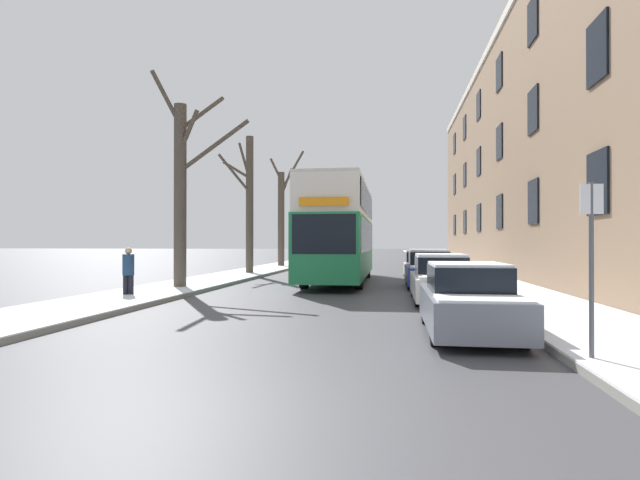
{
  "coord_description": "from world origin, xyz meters",
  "views": [
    {
      "loc": [
        2.15,
        -4.83,
        1.83
      ],
      "look_at": [
        -0.39,
        12.8,
        1.95
      ],
      "focal_mm": 28.0,
      "sensor_mm": 36.0,
      "label": 1
    }
  ],
  "objects_px": {
    "bare_tree_left_0": "(182,185)",
    "bare_tree_left_2": "(282,215)",
    "oncoming_van": "(334,250)",
    "street_sign_post": "(591,262)",
    "parked_car_0": "(468,301)",
    "bare_tree_left_1": "(249,202)",
    "parked_car_2": "(429,270)",
    "pedestrian_left_sidewalk": "(128,271)",
    "double_decker_bus": "(340,228)",
    "parked_car_3": "(421,265)",
    "parked_car_1": "(441,280)"
  },
  "relations": [
    {
      "from": "bare_tree_left_0",
      "to": "bare_tree_left_2",
      "type": "height_order",
      "value": "bare_tree_left_2"
    },
    {
      "from": "oncoming_van",
      "to": "street_sign_post",
      "type": "relative_size",
      "value": 1.96
    },
    {
      "from": "bare_tree_left_0",
      "to": "parked_car_0",
      "type": "xyz_separation_m",
      "value": [
        9.63,
        -8.08,
        -3.46
      ]
    },
    {
      "from": "bare_tree_left_1",
      "to": "street_sign_post",
      "type": "bearing_deg",
      "value": -61.03
    },
    {
      "from": "parked_car_0",
      "to": "street_sign_post",
      "type": "height_order",
      "value": "street_sign_post"
    },
    {
      "from": "parked_car_2",
      "to": "street_sign_post",
      "type": "distance_m",
      "value": 13.53
    },
    {
      "from": "bare_tree_left_2",
      "to": "pedestrian_left_sidewalk",
      "type": "relative_size",
      "value": 5.23
    },
    {
      "from": "bare_tree_left_1",
      "to": "pedestrian_left_sidewalk",
      "type": "distance_m",
      "value": 12.86
    },
    {
      "from": "street_sign_post",
      "to": "parked_car_2",
      "type": "bearing_deg",
      "value": 95.82
    },
    {
      "from": "bare_tree_left_0",
      "to": "double_decker_bus",
      "type": "height_order",
      "value": "bare_tree_left_0"
    },
    {
      "from": "bare_tree_left_2",
      "to": "parked_car_2",
      "type": "bearing_deg",
      "value": -58.03
    },
    {
      "from": "parked_car_2",
      "to": "oncoming_van",
      "type": "xyz_separation_m",
      "value": [
        -6.48,
        21.71,
        0.5
      ]
    },
    {
      "from": "bare_tree_left_0",
      "to": "parked_car_3",
      "type": "relative_size",
      "value": 2.09
    },
    {
      "from": "bare_tree_left_0",
      "to": "street_sign_post",
      "type": "bearing_deg",
      "value": -44.17
    },
    {
      "from": "bare_tree_left_2",
      "to": "parked_car_3",
      "type": "distance_m",
      "value": 14.24
    },
    {
      "from": "bare_tree_left_0",
      "to": "parked_car_1",
      "type": "xyz_separation_m",
      "value": [
        9.63,
        -2.38,
        -3.44
      ]
    },
    {
      "from": "oncoming_van",
      "to": "parked_car_1",
      "type": "bearing_deg",
      "value": -76.42
    },
    {
      "from": "street_sign_post",
      "to": "parked_car_1",
      "type": "bearing_deg",
      "value": 99.36
    },
    {
      "from": "bare_tree_left_1",
      "to": "parked_car_2",
      "type": "xyz_separation_m",
      "value": [
        9.68,
        -6.51,
        -3.49
      ]
    },
    {
      "from": "bare_tree_left_2",
      "to": "parked_car_1",
      "type": "distance_m",
      "value": 23.19
    },
    {
      "from": "bare_tree_left_1",
      "to": "parked_car_1",
      "type": "height_order",
      "value": "bare_tree_left_1"
    },
    {
      "from": "double_decker_bus",
      "to": "pedestrian_left_sidewalk",
      "type": "xyz_separation_m",
      "value": [
        -6.17,
        -8.1,
        -1.64
      ]
    },
    {
      "from": "parked_car_0",
      "to": "bare_tree_left_2",
      "type": "bearing_deg",
      "value": 110.24
    },
    {
      "from": "bare_tree_left_0",
      "to": "street_sign_post",
      "type": "height_order",
      "value": "bare_tree_left_0"
    },
    {
      "from": "parked_car_2",
      "to": "pedestrian_left_sidewalk",
      "type": "xyz_separation_m",
      "value": [
        -10.1,
        -5.92,
        0.21
      ]
    },
    {
      "from": "bare_tree_left_0",
      "to": "parked_car_0",
      "type": "relative_size",
      "value": 2.04
    },
    {
      "from": "parked_car_1",
      "to": "parked_car_3",
      "type": "relative_size",
      "value": 1.11
    },
    {
      "from": "street_sign_post",
      "to": "bare_tree_left_0",
      "type": "bearing_deg",
      "value": 135.83
    },
    {
      "from": "oncoming_van",
      "to": "bare_tree_left_1",
      "type": "bearing_deg",
      "value": -101.86
    },
    {
      "from": "parked_car_0",
      "to": "parked_car_3",
      "type": "xyz_separation_m",
      "value": [
        0.0,
        16.67,
        0.0
      ]
    },
    {
      "from": "bare_tree_left_2",
      "to": "parked_car_2",
      "type": "relative_size",
      "value": 2.21
    },
    {
      "from": "pedestrian_left_sidewalk",
      "to": "parked_car_0",
      "type": "bearing_deg",
      "value": -36.94
    },
    {
      "from": "bare_tree_left_2",
      "to": "street_sign_post",
      "type": "height_order",
      "value": "bare_tree_left_2"
    },
    {
      "from": "parked_car_1",
      "to": "parked_car_2",
      "type": "bearing_deg",
      "value": 90.0
    },
    {
      "from": "bare_tree_left_0",
      "to": "street_sign_post",
      "type": "xyz_separation_m",
      "value": [
        11.0,
        -10.68,
        -2.57
      ]
    },
    {
      "from": "oncoming_van",
      "to": "pedestrian_left_sidewalk",
      "type": "bearing_deg",
      "value": -97.46
    },
    {
      "from": "parked_car_0",
      "to": "parked_car_3",
      "type": "distance_m",
      "value": 16.67
    },
    {
      "from": "bare_tree_left_1",
      "to": "oncoming_van",
      "type": "height_order",
      "value": "bare_tree_left_1"
    },
    {
      "from": "parked_car_0",
      "to": "pedestrian_left_sidewalk",
      "type": "bearing_deg",
      "value": 154.04
    },
    {
      "from": "parked_car_2",
      "to": "bare_tree_left_1",
      "type": "bearing_deg",
      "value": 146.06
    },
    {
      "from": "oncoming_van",
      "to": "double_decker_bus",
      "type": "bearing_deg",
      "value": -82.56
    },
    {
      "from": "double_decker_bus",
      "to": "parked_car_3",
      "type": "relative_size",
      "value": 2.84
    },
    {
      "from": "bare_tree_left_1",
      "to": "parked_car_0",
      "type": "bearing_deg",
      "value": -60.84
    },
    {
      "from": "bare_tree_left_0",
      "to": "parked_car_1",
      "type": "relative_size",
      "value": 1.87
    },
    {
      "from": "bare_tree_left_1",
      "to": "bare_tree_left_2",
      "type": "height_order",
      "value": "bare_tree_left_2"
    },
    {
      "from": "bare_tree_left_2",
      "to": "parked_car_3",
      "type": "height_order",
      "value": "bare_tree_left_2"
    },
    {
      "from": "bare_tree_left_2",
      "to": "double_decker_bus",
      "type": "height_order",
      "value": "bare_tree_left_2"
    },
    {
      "from": "bare_tree_left_1",
      "to": "oncoming_van",
      "type": "distance_m",
      "value": 15.82
    },
    {
      "from": "bare_tree_left_0",
      "to": "pedestrian_left_sidewalk",
      "type": "xyz_separation_m",
      "value": [
        -0.47,
        -3.16,
        -3.2
      ]
    },
    {
      "from": "parked_car_2",
      "to": "parked_car_3",
      "type": "distance_m",
      "value": 5.83
    }
  ]
}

